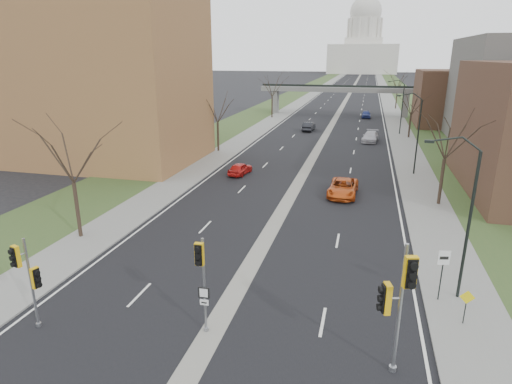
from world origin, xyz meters
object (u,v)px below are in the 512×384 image
at_px(signal_pole_median, 202,271).
at_px(speed_limit_sign, 443,266).
at_px(car_left_near, 240,168).
at_px(car_right_mid, 370,137).
at_px(car_right_near, 343,188).
at_px(car_right_far, 366,114).
at_px(signal_pole_right, 398,294).
at_px(warning_sign, 466,302).
at_px(signal_pole_left, 28,273).
at_px(car_left_far, 309,126).

bearing_deg(signal_pole_median, speed_limit_sign, 25.31).
xyz_separation_m(car_left_near, car_right_mid, (13.84, 23.00, 0.10)).
distance_m(car_right_near, car_right_far, 54.38).
bearing_deg(signal_pole_right, car_right_far, 75.28).
bearing_deg(signal_pole_median, car_right_near, 75.46).
distance_m(signal_pole_median, speed_limit_sign, 12.53).
distance_m(warning_sign, car_left_near, 30.12).
xyz_separation_m(car_right_near, car_right_far, (1.46, 54.36, 0.01)).
height_order(car_left_near, car_right_far, car_right_far).
height_order(warning_sign, car_left_near, warning_sign).
height_order(signal_pole_left, car_right_mid, signal_pole_left).
relative_size(car_right_near, car_right_far, 1.22).
bearing_deg(speed_limit_sign, signal_pole_median, -165.06).
bearing_deg(car_right_mid, signal_pole_left, -99.94).
height_order(signal_pole_right, speed_limit_sign, signal_pole_right).
bearing_deg(car_right_near, signal_pole_median, -99.91).
height_order(warning_sign, car_right_far, warning_sign).
bearing_deg(speed_limit_sign, car_left_far, 92.39).
distance_m(car_right_mid, car_right_far, 26.65).
xyz_separation_m(speed_limit_sign, car_right_mid, (-3.64, 44.90, -1.31)).
bearing_deg(speed_limit_sign, car_left_near, 115.97).
bearing_deg(car_right_near, signal_pole_right, -79.56).
relative_size(car_left_far, car_right_near, 0.84).
relative_size(signal_pole_right, car_left_near, 1.47).
distance_m(car_left_near, car_left_far, 30.65).
height_order(signal_pole_left, speed_limit_sign, signal_pole_left).
height_order(signal_pole_right, car_right_mid, signal_pole_right).
relative_size(signal_pole_median, car_left_near, 1.23).
height_order(signal_pole_right, car_right_far, signal_pole_right).
bearing_deg(signal_pole_right, car_left_near, 101.47).
distance_m(speed_limit_sign, car_right_near, 18.26).
bearing_deg(car_right_mid, signal_pole_median, -91.95).
height_order(signal_pole_left, signal_pole_right, signal_pole_right).
height_order(signal_pole_right, car_right_near, signal_pole_right).
bearing_deg(signal_pole_left, car_right_near, 79.43).
bearing_deg(car_right_mid, car_right_far, 98.43).
relative_size(signal_pole_left, warning_sign, 2.57).
distance_m(signal_pole_right, warning_sign, 6.20).
height_order(car_left_near, car_right_mid, car_right_mid).
bearing_deg(speed_limit_sign, car_right_mid, 82.00).
height_order(signal_pole_right, car_left_near, signal_pole_right).
bearing_deg(warning_sign, signal_pole_median, -163.83).
bearing_deg(car_right_mid, car_left_far, 150.77).
xyz_separation_m(signal_pole_left, signal_pole_median, (7.90, 1.62, 0.32)).
bearing_deg(signal_pole_right, car_right_near, 81.97).
height_order(car_right_mid, car_right_far, car_right_mid).
bearing_deg(car_right_near, warning_sign, -67.74).
distance_m(signal_pole_median, car_right_far, 77.62).
relative_size(speed_limit_sign, car_left_near, 0.73).
xyz_separation_m(signal_pole_right, car_right_mid, (-0.92, 51.27, -3.01)).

